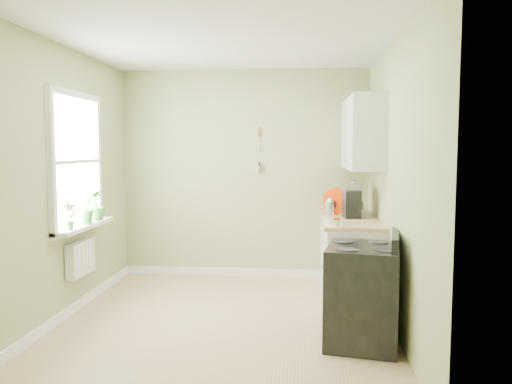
# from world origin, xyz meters

# --- Properties ---
(floor) EXTENTS (3.20, 3.60, 0.02)m
(floor) POSITION_xyz_m (0.00, 0.00, -0.01)
(floor) COLOR tan
(floor) RESTS_ON ground
(ceiling) EXTENTS (3.20, 3.60, 0.02)m
(ceiling) POSITION_xyz_m (0.00, 0.00, 2.71)
(ceiling) COLOR white
(ceiling) RESTS_ON wall_back
(wall_back) EXTENTS (3.20, 0.02, 2.70)m
(wall_back) POSITION_xyz_m (0.00, 1.81, 1.35)
(wall_back) COLOR #9CA46F
(wall_back) RESTS_ON floor
(wall_left) EXTENTS (0.02, 3.60, 2.70)m
(wall_left) POSITION_xyz_m (-1.61, 0.00, 1.35)
(wall_left) COLOR #9CA46F
(wall_left) RESTS_ON floor
(wall_right) EXTENTS (0.02, 3.60, 2.70)m
(wall_right) POSITION_xyz_m (1.61, 0.00, 1.35)
(wall_right) COLOR #9CA46F
(wall_right) RESTS_ON floor
(base_cabinets) EXTENTS (0.60, 1.60, 0.87)m
(base_cabinets) POSITION_xyz_m (1.30, 1.00, 0.43)
(base_cabinets) COLOR white
(base_cabinets) RESTS_ON floor
(countertop) EXTENTS (0.64, 1.60, 0.04)m
(countertop) POSITION_xyz_m (1.29, 1.00, 0.89)
(countertop) COLOR #D3B281
(countertop) RESTS_ON base_cabinets
(upper_cabinets) EXTENTS (0.35, 1.40, 0.80)m
(upper_cabinets) POSITION_xyz_m (1.43, 1.10, 1.85)
(upper_cabinets) COLOR white
(upper_cabinets) RESTS_ON wall_right
(window) EXTENTS (0.06, 1.14, 1.44)m
(window) POSITION_xyz_m (-1.58, 0.30, 1.55)
(window) COLOR white
(window) RESTS_ON wall_left
(window_sill) EXTENTS (0.18, 1.14, 0.04)m
(window_sill) POSITION_xyz_m (-1.51, 0.30, 0.88)
(window_sill) COLOR white
(window_sill) RESTS_ON wall_left
(radiator) EXTENTS (0.12, 0.50, 0.35)m
(radiator) POSITION_xyz_m (-1.54, 0.25, 0.55)
(radiator) COLOR white
(radiator) RESTS_ON wall_left
(wall_utensils) EXTENTS (0.02, 0.14, 0.58)m
(wall_utensils) POSITION_xyz_m (0.20, 1.78, 1.56)
(wall_utensils) COLOR #D3B281
(wall_utensils) RESTS_ON wall_back
(stove) EXTENTS (0.72, 0.79, 0.97)m
(stove) POSITION_xyz_m (1.28, -0.40, 0.43)
(stove) COLOR black
(stove) RESTS_ON floor
(stand_mixer) EXTENTS (0.25, 0.36, 0.41)m
(stand_mixer) POSITION_xyz_m (1.37, 1.16, 1.09)
(stand_mixer) COLOR #B2B2B7
(stand_mixer) RESTS_ON countertop
(kettle) EXTENTS (0.20, 0.12, 0.20)m
(kettle) POSITION_xyz_m (1.08, 1.17, 1.01)
(kettle) COLOR silver
(kettle) RESTS_ON countertop
(coffee_maker) EXTENTS (0.21, 0.22, 0.31)m
(coffee_maker) POSITION_xyz_m (1.30, 0.93, 1.06)
(coffee_maker) COLOR black
(coffee_maker) RESTS_ON countertop
(red_tray) EXTENTS (0.31, 0.18, 0.32)m
(red_tray) POSITION_xyz_m (1.15, 1.17, 1.07)
(red_tray) COLOR #B42A00
(red_tray) RESTS_ON countertop
(jar) EXTENTS (0.07, 0.07, 0.08)m
(jar) POSITION_xyz_m (1.10, 0.30, 0.95)
(jar) COLOR #BBB39B
(jar) RESTS_ON countertop
(plant_a) EXTENTS (0.16, 0.18, 0.28)m
(plant_a) POSITION_xyz_m (-1.50, -0.05, 1.04)
(plant_a) COLOR #3E7A34
(plant_a) RESTS_ON window_sill
(plant_b) EXTENTS (0.19, 0.21, 0.32)m
(plant_b) POSITION_xyz_m (-1.50, 0.34, 1.06)
(plant_b) COLOR #3E7A34
(plant_b) RESTS_ON window_sill
(plant_c) EXTENTS (0.24, 0.24, 0.33)m
(plant_c) POSITION_xyz_m (-1.50, 0.60, 1.07)
(plant_c) COLOR #3E7A34
(plant_c) RESTS_ON window_sill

